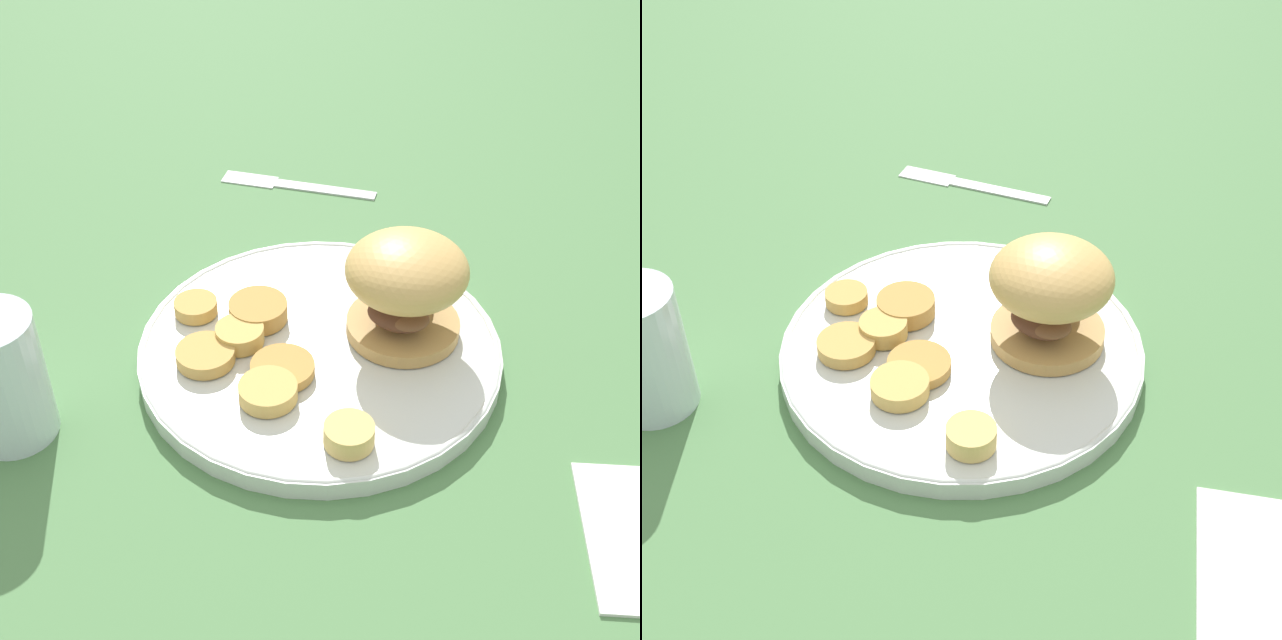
{
  "view_description": "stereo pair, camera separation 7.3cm",
  "coord_description": "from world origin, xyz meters",
  "views": [
    {
      "loc": [
        -0.3,
        0.48,
        0.51
      ],
      "look_at": [
        0.0,
        0.0,
        0.04
      ],
      "focal_mm": 50.0,
      "sensor_mm": 36.0,
      "label": 1
    },
    {
      "loc": [
        -0.36,
        0.44,
        0.51
      ],
      "look_at": [
        0.0,
        0.0,
        0.04
      ],
      "focal_mm": 50.0,
      "sensor_mm": 36.0,
      "label": 2
    }
  ],
  "objects": [
    {
      "name": "dinner_plate",
      "position": [
        0.0,
        0.0,
        0.01
      ],
      "size": [
        0.3,
        0.3,
        0.02
      ],
      "color": "silver",
      "rests_on": "ground_plane"
    },
    {
      "name": "potato_round_1",
      "position": [
        0.06,
        0.0,
        0.03
      ],
      "size": [
        0.05,
        0.05,
        0.02
      ],
      "primitive_type": "cylinder",
      "color": "#BC8942",
      "rests_on": "dinner_plate"
    },
    {
      "name": "ground_plane",
      "position": [
        0.0,
        0.0,
        0.0
      ],
      "size": [
        4.0,
        4.0,
        0.0
      ],
      "primitive_type": "plane",
      "color": "#4C7A47"
    },
    {
      "name": "sandwich",
      "position": [
        -0.05,
        -0.05,
        0.07
      ],
      "size": [
        0.1,
        0.1,
        0.09
      ],
      "color": "tan",
      "rests_on": "dinner_plate"
    },
    {
      "name": "fork",
      "position": [
        0.17,
        -0.23,
        0.0
      ],
      "size": [
        0.17,
        0.07,
        0.0
      ],
      "color": "silver",
      "rests_on": "ground_plane"
    },
    {
      "name": "potato_round_6",
      "position": [
        -0.0,
        0.08,
        0.02
      ],
      "size": [
        0.05,
        0.05,
        0.01
      ],
      "primitive_type": "cylinder",
      "color": "tan",
      "rests_on": "dinner_plate"
    },
    {
      "name": "drinking_glass",
      "position": [
        0.16,
        0.19,
        0.05
      ],
      "size": [
        0.07,
        0.07,
        0.11
      ],
      "color": "silver",
      "rests_on": "ground_plane"
    },
    {
      "name": "potato_round_5",
      "position": [
        -0.08,
        0.08,
        0.03
      ],
      "size": [
        0.04,
        0.04,
        0.02
      ],
      "primitive_type": "cylinder",
      "color": "#DBB766",
      "rests_on": "dinner_plate"
    },
    {
      "name": "potato_round_3",
      "position": [
        0.06,
        0.03,
        0.03
      ],
      "size": [
        0.04,
        0.04,
        0.02
      ],
      "primitive_type": "cylinder",
      "color": "tan",
      "rests_on": "dinner_plate"
    },
    {
      "name": "potato_round_4",
      "position": [
        0.07,
        0.07,
        0.02
      ],
      "size": [
        0.05,
        0.05,
        0.01
      ],
      "primitive_type": "cylinder",
      "color": "tan",
      "rests_on": "dinner_plate"
    },
    {
      "name": "potato_round_2",
      "position": [
        0.11,
        0.02,
        0.02
      ],
      "size": [
        0.04,
        0.04,
        0.01
      ],
      "primitive_type": "cylinder",
      "color": "tan",
      "rests_on": "dinner_plate"
    },
    {
      "name": "potato_round_0",
      "position": [
        0.01,
        0.05,
        0.02
      ],
      "size": [
        0.05,
        0.05,
        0.01
      ],
      "primitive_type": "cylinder",
      "color": "#BC8942",
      "rests_on": "dinner_plate"
    }
  ]
}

